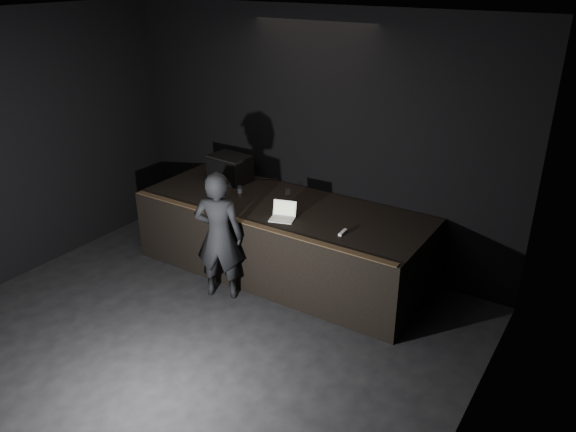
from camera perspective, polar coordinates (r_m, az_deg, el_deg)
The scene contains 11 objects.
ground at distance 6.29m, azimuth -14.90°, elevation -15.80°, with size 7.00×7.00×0.00m, color black.
room_walls at distance 5.25m, azimuth -17.24°, elevation 1.42°, with size 6.10×7.10×3.52m.
stage_riser at distance 7.74m, azimuth -0.59°, elevation -2.30°, with size 4.00×1.50×1.00m, color black.
riser_lip at distance 7.00m, azimuth -3.80°, elevation -0.78°, with size 3.92×0.10×0.01m, color brown.
stage_monitor at distance 8.37m, azimuth -5.92°, elevation 4.84°, with size 0.61×0.47×0.39m.
cable at distance 8.45m, azimuth -3.95°, elevation 3.78°, with size 0.02×0.02×1.03m, color black.
laptop at distance 7.13m, azimuth -0.49°, elevation 0.18°, with size 0.37×0.35×0.21m.
beer_can at distance 7.83m, azimuth -4.91°, elevation 2.54°, with size 0.06×0.06×0.15m.
plastic_cup at distance 7.81m, azimuth -0.02°, elevation 2.40°, with size 0.08×0.08×0.10m, color white.
wii_remote at distance 6.77m, azimuth 5.59°, elevation -1.68°, with size 0.04×0.17×0.03m, color silver.
person at distance 7.08m, azimuth -7.02°, elevation -2.03°, with size 0.62×0.41×1.70m, color black.
Camera 1 is at (3.81, -3.05, 3.97)m, focal length 35.00 mm.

